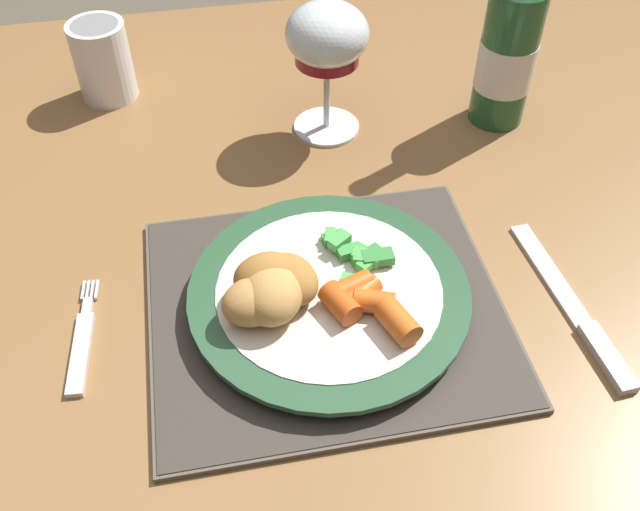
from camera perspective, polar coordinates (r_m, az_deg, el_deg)
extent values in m
plane|color=brown|center=(1.35, -1.30, -19.60)|extent=(6.00, 6.00, 0.00)
cube|color=olive|center=(0.75, -2.20, 3.59)|extent=(1.17, 0.86, 0.04)
cube|color=olive|center=(1.41, 17.52, 5.20)|extent=(0.06, 0.06, 0.70)
cube|color=brown|center=(0.63, 0.51, -4.26)|extent=(0.31, 0.27, 0.01)
cube|color=#3C352E|center=(0.63, 0.51, -4.06)|extent=(0.30, 0.27, 0.00)
cylinder|color=silver|center=(0.63, 0.72, -3.44)|extent=(0.20, 0.20, 0.01)
cylinder|color=#2D5638|center=(0.62, 0.73, -2.90)|extent=(0.25, 0.25, 0.01)
cylinder|color=silver|center=(0.62, 0.73, -2.69)|extent=(0.20, 0.20, 0.00)
ellipsoid|color=tan|center=(0.58, -5.18, -3.61)|extent=(0.07, 0.06, 0.04)
ellipsoid|color=#A87033|center=(0.60, -4.20, -1.73)|extent=(0.06, 0.05, 0.04)
ellipsoid|color=tan|center=(0.59, -3.90, -3.13)|extent=(0.06, 0.07, 0.04)
ellipsoid|color=#A87033|center=(0.60, -2.29, -1.89)|extent=(0.06, 0.07, 0.03)
cube|color=green|center=(0.64, 3.59, 0.04)|extent=(0.03, 0.03, 0.01)
cube|color=green|center=(0.64, 2.36, 0.30)|extent=(0.02, 0.02, 0.01)
cube|color=#338438|center=(0.63, 4.65, -0.17)|extent=(0.03, 0.02, 0.01)
cube|color=#4CA84C|center=(0.63, 3.83, -0.65)|extent=(0.02, 0.02, 0.01)
cube|color=#4CA84C|center=(0.62, 2.56, -2.08)|extent=(0.02, 0.02, 0.01)
cube|color=#4CA84C|center=(0.65, 0.81, 1.47)|extent=(0.01, 0.02, 0.01)
cube|color=#4CA84C|center=(0.64, 1.56, 1.18)|extent=(0.02, 0.02, 0.01)
cube|color=#4CA84C|center=(0.63, 3.66, -0.11)|extent=(0.03, 0.02, 0.01)
cube|color=green|center=(0.65, 1.13, 1.38)|extent=(0.02, 0.02, 0.01)
cube|color=#4CA84C|center=(0.63, 3.69, -0.28)|extent=(0.03, 0.02, 0.01)
cube|color=#338438|center=(0.64, 4.69, 0.07)|extent=(0.02, 0.02, 0.01)
cylinder|color=orange|center=(0.60, 3.18, -3.17)|extent=(0.04, 0.04, 0.02)
cylinder|color=orange|center=(0.58, 6.29, -5.33)|extent=(0.03, 0.04, 0.02)
cylinder|color=#CC5119|center=(0.59, 1.63, -3.83)|extent=(0.03, 0.04, 0.02)
cylinder|color=orange|center=(0.59, 4.36, -3.72)|extent=(0.04, 0.03, 0.02)
cylinder|color=orange|center=(0.60, 2.49, -2.65)|extent=(0.04, 0.03, 0.02)
cube|color=silver|center=(0.63, -18.61, -7.45)|extent=(0.02, 0.08, 0.01)
cube|color=silver|center=(0.66, -18.10, -3.94)|extent=(0.01, 0.02, 0.01)
cube|color=silver|center=(0.68, -17.42, -2.62)|extent=(0.00, 0.02, 0.00)
cube|color=silver|center=(0.68, -17.75, -2.64)|extent=(0.00, 0.02, 0.00)
cube|color=silver|center=(0.68, -18.08, -2.66)|extent=(0.00, 0.02, 0.00)
cube|color=silver|center=(0.68, -18.41, -2.69)|extent=(0.00, 0.02, 0.00)
cube|color=silver|center=(0.69, 17.90, -1.39)|extent=(0.03, 0.13, 0.00)
cube|color=#B2B2B7|center=(0.64, 22.00, -7.56)|extent=(0.02, 0.07, 0.01)
cylinder|color=silver|center=(0.83, 0.51, 10.27)|extent=(0.07, 0.07, 0.00)
cylinder|color=silver|center=(0.81, 0.53, 12.75)|extent=(0.01, 0.01, 0.08)
ellipsoid|color=silver|center=(0.77, 0.57, 17.33)|extent=(0.09, 0.09, 0.06)
cylinder|color=maroon|center=(0.78, 0.56, 16.02)|extent=(0.07, 0.07, 0.02)
cylinder|color=#23562D|center=(0.83, 14.72, 15.06)|extent=(0.06, 0.06, 0.16)
cylinder|color=white|center=(0.84, 14.62, 14.60)|extent=(0.06, 0.06, 0.05)
cylinder|color=white|center=(0.90, -16.97, 14.66)|extent=(0.07, 0.07, 0.09)
cylinder|color=gray|center=(0.88, -17.58, 16.97)|extent=(0.05, 0.05, 0.01)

